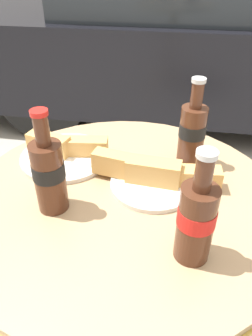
% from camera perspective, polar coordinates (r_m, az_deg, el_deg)
% --- Properties ---
extents(bistro_table, '(0.80, 0.80, 0.73)m').
position_cam_1_polar(bistro_table, '(0.90, -0.42, -11.77)').
color(bistro_table, gold).
rests_on(bistro_table, ground_plane).
extents(cola_bottle_left, '(0.07, 0.07, 0.24)m').
position_cam_1_polar(cola_bottle_left, '(0.88, 11.44, 6.10)').
color(cola_bottle_left, '#4C2819').
rests_on(cola_bottle_left, bistro_table).
extents(cola_bottle_right, '(0.07, 0.07, 0.24)m').
position_cam_1_polar(cola_bottle_right, '(0.61, 12.13, -8.70)').
color(cola_bottle_right, '#4C2819').
rests_on(cola_bottle_right, bistro_table).
extents(cola_bottle_center, '(0.07, 0.07, 0.24)m').
position_cam_1_polar(cola_bottle_center, '(0.73, -13.29, -0.85)').
color(cola_bottle_center, '#4C2819').
rests_on(cola_bottle_center, bistro_table).
extents(lunch_plate_near, '(0.33, 0.21, 0.07)m').
position_cam_1_polar(lunch_plate_near, '(0.82, 4.57, -1.29)').
color(lunch_plate_near, silver).
rests_on(lunch_plate_near, bistro_table).
extents(lunch_plate_far, '(0.25, 0.25, 0.07)m').
position_cam_1_polar(lunch_plate_far, '(0.94, -10.48, 2.81)').
color(lunch_plate_far, silver).
rests_on(lunch_plate_far, bistro_table).
extents(parked_car, '(4.11, 1.83, 1.33)m').
position_cam_1_polar(parked_car, '(3.01, 15.35, 21.98)').
color(parked_car, black).
rests_on(parked_car, ground_plane).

